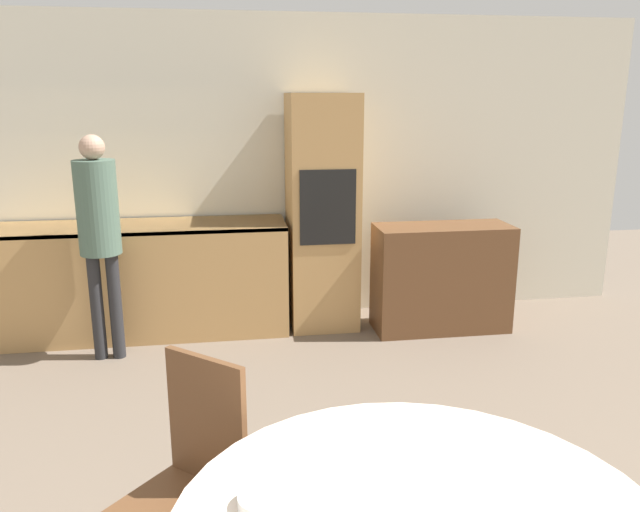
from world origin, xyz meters
name	(u,v)px	position (x,y,z in m)	size (l,w,h in m)	color
wall_back	(278,170)	(0.00, 5.21, 1.30)	(6.42, 0.05, 2.60)	beige
kitchen_counter	(141,278)	(-1.17, 4.87, 0.48)	(2.38, 0.60, 0.92)	tan
oven_unit	(322,213)	(0.34, 4.87, 0.98)	(0.56, 0.59, 1.95)	tan
sideboard	(441,278)	(1.31, 4.59, 0.45)	(1.12, 0.45, 0.90)	brown
chair_far_left	(193,471)	(-0.62, 1.93, 0.54)	(0.56, 0.56, 0.98)	brown
person_standing	(99,222)	(-1.37, 4.38, 1.05)	(0.30, 0.30, 1.67)	#262628
bowl_centre	(265,501)	(-0.38, 1.36, 0.80)	(0.16, 0.16, 0.04)	white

